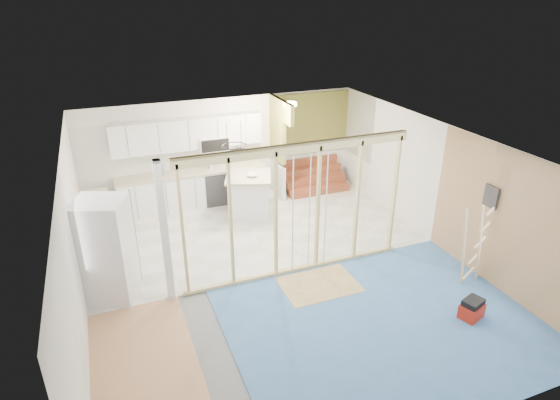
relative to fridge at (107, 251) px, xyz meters
name	(u,v)px	position (x,y,z in m)	size (l,w,h in m)	color
room	(282,213)	(3.04, -0.45, 0.36)	(7.01, 8.01, 2.61)	slate
floor_overlays	(284,271)	(3.11, -0.39, -0.93)	(7.00, 8.00, 0.03)	silver
stud_frame	(271,201)	(2.82, -0.45, 0.64)	(4.66, 0.14, 2.60)	#D3C681
base_cabinets	(167,198)	(1.43, 2.91, -0.47)	(4.45, 2.24, 0.93)	white
upper_cabinets	(190,135)	(2.20, 3.37, 0.88)	(3.60, 0.41, 0.85)	white
green_partition	(302,157)	(5.09, 3.21, 0.01)	(2.25, 1.51, 2.60)	olive
pot_rack	(234,148)	(2.74, 1.44, 1.06)	(0.52, 0.52, 0.72)	black
sheathing_panel	(516,228)	(6.52, -2.45, 0.36)	(0.02, 4.00, 2.60)	tan
electrical_panel	(491,197)	(6.47, -1.85, 0.71)	(0.04, 0.30, 0.40)	#37363B
ceiling_light	(290,104)	(4.44, 2.55, 1.60)	(0.32, 0.32, 0.08)	#FFEABF
fridge	(107,251)	(0.00, 0.00, 0.00)	(1.06, 1.02, 1.88)	silver
island	(249,196)	(3.27, 2.25, -0.43)	(1.34, 1.34, 1.02)	white
bowl	(253,175)	(3.35, 2.16, 0.12)	(0.26, 0.26, 0.06)	silver
soap_bottle_a	(164,168)	(1.49, 3.32, 0.14)	(0.12, 0.12, 0.30)	#A1A8B4
soap_bottle_b	(211,164)	(2.63, 3.28, 0.10)	(0.09, 0.10, 0.21)	silver
toolbox	(472,309)	(5.48, -2.82, -0.76)	(0.46, 0.40, 0.36)	#A41D0F
ladder	(474,245)	(6.12, -2.01, -0.11)	(0.86, 0.17, 1.63)	#E0BE89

